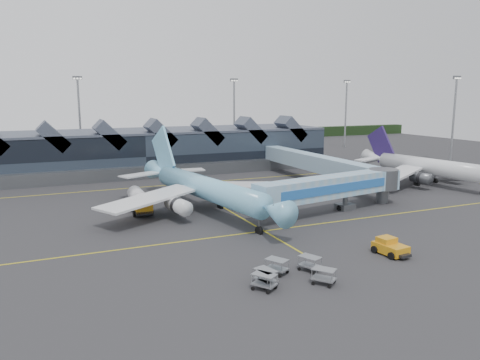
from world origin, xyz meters
name	(u,v)px	position (x,y,z in m)	size (l,w,h in m)	color
ground	(239,217)	(0.00, 0.00, 0.00)	(260.00, 260.00, 0.00)	#272729
taxi_stripes	(215,202)	(0.00, 10.00, 0.01)	(120.00, 60.00, 0.01)	gold
tree_line_far	(115,139)	(0.00, 110.00, 2.00)	(260.00, 4.00, 4.00)	black
terminal	(137,151)	(-5.07, 47.35, 4.88)	(90.00, 22.25, 12.52)	black
light_masts	(218,113)	(21.00, 62.80, 12.49)	(132.40, 42.56, 22.45)	gray
main_airliner	(203,187)	(-3.59, 5.37, 3.70)	(33.57, 39.05, 12.58)	#6FB9E0
regional_jet	(426,166)	(44.27, 8.29, 3.56)	(29.72, 32.71, 11.23)	silver
jet_bridge	(340,186)	(15.45, -2.98, 3.84)	(27.55, 8.38, 5.74)	#7FB1D4
fuel_truck	(139,199)	(-12.67, 9.30, 1.85)	(3.13, 9.87, 3.29)	black
pushback_tug	(390,247)	(8.76, -21.80, 0.83)	(2.99, 4.36, 1.84)	orange
baggage_carts	(288,272)	(-5.29, -23.68, 0.84)	(8.53, 6.59, 1.49)	gray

